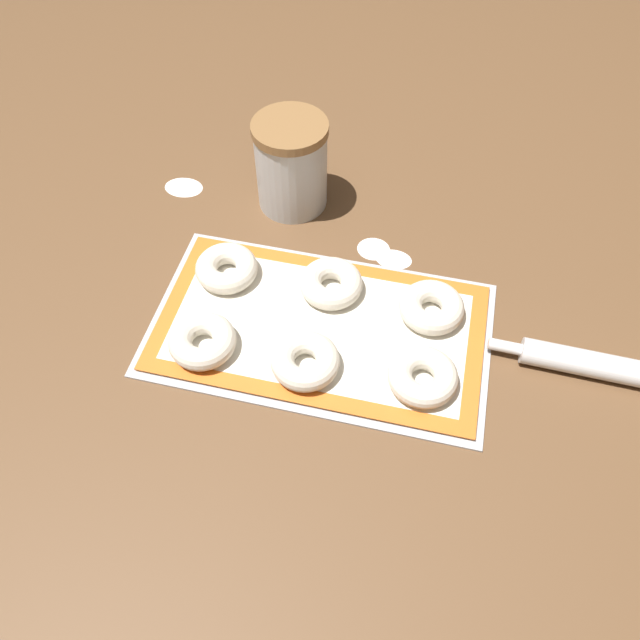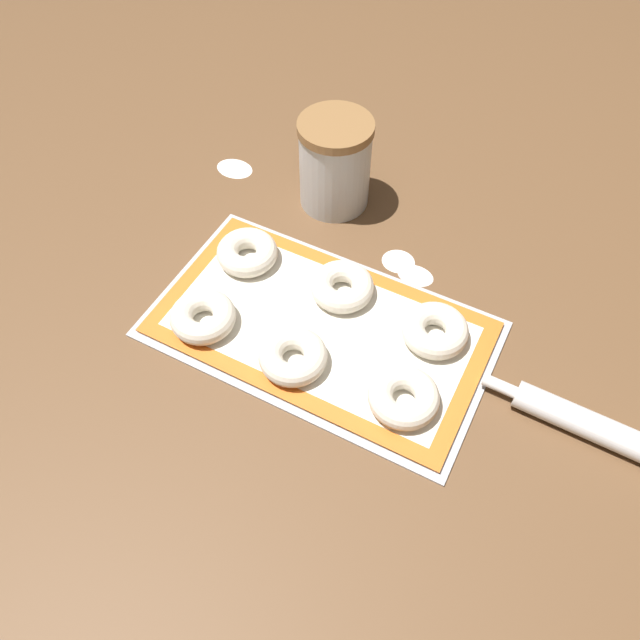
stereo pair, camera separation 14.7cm
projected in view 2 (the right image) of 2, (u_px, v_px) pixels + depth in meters
name	position (u px, v px, depth m)	size (l,w,h in m)	color
ground_plane	(326.00, 332.00, 1.00)	(2.80, 2.80, 0.00)	brown
baking_tray	(320.00, 329.00, 1.00)	(0.54, 0.31, 0.01)	#B2B5BA
baking_mat	(320.00, 328.00, 0.99)	(0.51, 0.28, 0.00)	orange
bagel_front_left	(203.00, 317.00, 0.98)	(0.10, 0.10, 0.04)	silver
bagel_front_center	(293.00, 356.00, 0.93)	(0.10, 0.10, 0.04)	silver
bagel_front_right	(404.00, 397.00, 0.89)	(0.10, 0.10, 0.04)	silver
bagel_back_left	(247.00, 252.00, 1.06)	(0.10, 0.10, 0.04)	silver
bagel_back_center	(342.00, 287.00, 1.02)	(0.10, 0.10, 0.04)	silver
bagel_back_right	(435.00, 331.00, 0.96)	(0.10, 0.10, 0.04)	silver
flour_canister	(335.00, 164.00, 1.11)	(0.13, 0.13, 0.17)	silver
rolling_pin	(632.00, 444.00, 0.86)	(0.43, 0.05, 0.04)	silver
flour_patch_near	(415.00, 275.00, 1.07)	(0.06, 0.05, 0.00)	white
flour_patch_far	(398.00, 261.00, 1.09)	(0.06, 0.05, 0.00)	white
flour_patch_side	(235.00, 168.00, 1.23)	(0.07, 0.05, 0.00)	white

